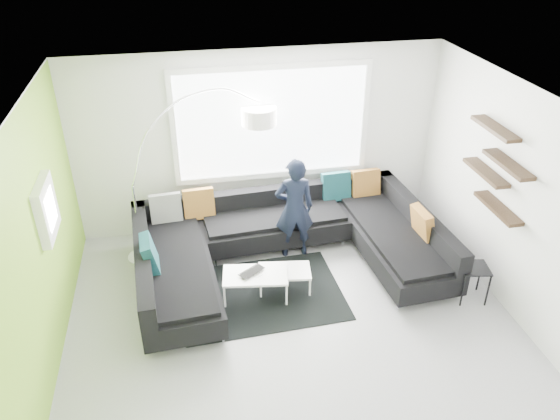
# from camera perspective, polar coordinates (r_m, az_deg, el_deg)

# --- Properties ---
(ground) EXTENTS (5.50, 5.50, 0.00)m
(ground) POSITION_cam_1_polar(r_m,az_deg,el_deg) (6.94, 1.35, -11.74)
(ground) COLOR gray
(ground) RESTS_ON ground
(room_shell) EXTENTS (5.54, 5.04, 2.82)m
(room_shell) POSITION_cam_1_polar(r_m,az_deg,el_deg) (6.07, 1.48, 2.46)
(room_shell) COLOR silver
(room_shell) RESTS_ON ground
(sectional_sofa) EXTENTS (4.24, 2.79, 0.88)m
(sectional_sofa) POSITION_cam_1_polar(r_m,az_deg,el_deg) (7.55, 0.90, -4.07)
(sectional_sofa) COLOR black
(sectional_sofa) RESTS_ON ground
(rug) EXTENTS (2.18, 1.62, 0.01)m
(rug) POSITION_cam_1_polar(r_m,az_deg,el_deg) (7.37, -1.98, -8.77)
(rug) COLOR black
(rug) RESTS_ON ground
(coffee_table) EXTENTS (1.16, 0.78, 0.35)m
(coffee_table) POSITION_cam_1_polar(r_m,az_deg,el_deg) (7.30, -1.04, -7.47)
(coffee_table) COLOR silver
(coffee_table) RESTS_ON ground
(arc_lamp) EXTENTS (2.40, 1.49, 2.37)m
(arc_lamp) POSITION_cam_1_polar(r_m,az_deg,el_deg) (7.68, -15.16, 2.37)
(arc_lamp) COLOR silver
(arc_lamp) RESTS_ON ground
(side_table) EXTENTS (0.41, 0.41, 0.49)m
(side_table) POSITION_cam_1_polar(r_m,az_deg,el_deg) (7.59, 19.37, -7.17)
(side_table) COLOR black
(side_table) RESTS_ON ground
(person) EXTENTS (0.59, 0.41, 1.54)m
(person) POSITION_cam_1_polar(r_m,az_deg,el_deg) (7.74, 1.50, 0.17)
(person) COLOR black
(person) RESTS_ON ground
(laptop) EXTENTS (0.58, 0.57, 0.03)m
(laptop) POSITION_cam_1_polar(r_m,az_deg,el_deg) (7.12, -2.70, -6.66)
(laptop) COLOR black
(laptop) RESTS_ON coffee_table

